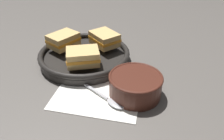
# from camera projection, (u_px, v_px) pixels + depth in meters

# --- Properties ---
(ground_plane) EXTENTS (4.00, 4.00, 0.00)m
(ground_plane) POSITION_uv_depth(u_px,v_px,m) (118.00, 85.00, 0.66)
(ground_plane) COLOR #56514C
(napkin) EXTENTS (0.26, 0.23, 0.00)m
(napkin) POSITION_uv_depth(u_px,v_px,m) (99.00, 92.00, 0.63)
(napkin) COLOR white
(napkin) RESTS_ON ground_plane
(soup_bowl) EXTENTS (0.15, 0.15, 0.06)m
(soup_bowl) POSITION_uv_depth(u_px,v_px,m) (135.00, 84.00, 0.60)
(soup_bowl) COLOR #4C2319
(soup_bowl) RESTS_ON ground_plane
(spoon) EXTENTS (0.15, 0.12, 0.01)m
(spoon) POSITION_uv_depth(u_px,v_px,m) (108.00, 99.00, 0.59)
(spoon) COLOR #B7B7BC
(spoon) RESTS_ON napkin
(skillet) EXTENTS (0.32, 0.32, 0.04)m
(skillet) POSITION_uv_depth(u_px,v_px,m) (85.00, 56.00, 0.77)
(skillet) COLOR black
(skillet) RESTS_ON ground_plane
(sandwich_near_left) EXTENTS (0.12, 0.13, 0.05)m
(sandwich_near_left) POSITION_uv_depth(u_px,v_px,m) (104.00, 39.00, 0.78)
(sandwich_near_left) COLOR #DBB26B
(sandwich_near_left) RESTS_ON skillet
(sandwich_near_right) EXTENTS (0.12, 0.13, 0.05)m
(sandwich_near_right) POSITION_uv_depth(u_px,v_px,m) (63.00, 40.00, 0.77)
(sandwich_near_right) COLOR #DBB26B
(sandwich_near_right) RESTS_ON skillet
(sandwich_far_left) EXTENTS (0.12, 0.10, 0.05)m
(sandwich_far_left) POSITION_uv_depth(u_px,v_px,m) (83.00, 57.00, 0.67)
(sandwich_far_left) COLOR #DBB26B
(sandwich_far_left) RESTS_ON skillet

